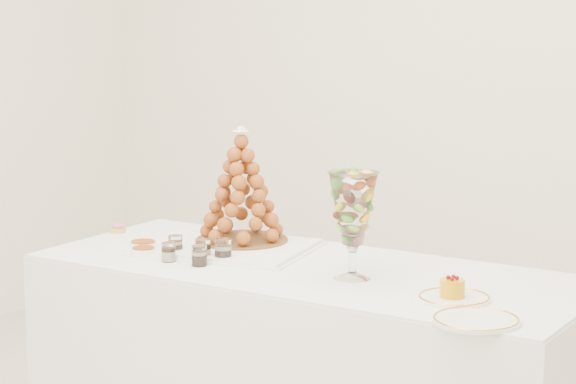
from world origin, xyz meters
The scene contains 15 objects.
buffet_table centered at (-0.04, 0.37, 0.34)m, with size 1.82×0.77×0.68m.
lace_tray centered at (-0.41, 0.42, 0.69)m, with size 0.55×0.41×0.02m, color white.
macaron_vase centered at (0.15, 0.32, 0.90)m, with size 0.15×0.15×0.33m.
cake_plate centered at (0.52, 0.27, 0.69)m, with size 0.21×0.21×0.01m, color white.
spare_plate centered at (0.66, 0.10, 0.69)m, with size 0.23×0.23×0.01m, color white.
pink_tart centered at (-0.90, 0.43, 0.70)m, with size 0.06×0.06×0.04m.
verrine_a centered at (-0.50, 0.27, 0.72)m, with size 0.05×0.05×0.06m, color white.
verrine_b centered at (-0.38, 0.26, 0.72)m, with size 0.05×0.05×0.07m, color white.
verrine_c centered at (-0.31, 0.28, 0.72)m, with size 0.06×0.06×0.08m, color white.
verrine_d centered at (-0.46, 0.18, 0.71)m, with size 0.05×0.05×0.06m, color white.
verrine_e centered at (-0.34, 0.19, 0.72)m, with size 0.05×0.05×0.07m, color white.
ramekin_back centered at (-0.63, 0.26, 0.70)m, with size 0.09×0.09×0.03m, color white.
ramekin_front centered at (-0.58, 0.20, 0.70)m, with size 0.08×0.08×0.03m, color white.
croquembouche centered at (-0.39, 0.50, 0.89)m, with size 0.33×0.33×0.40m.
mousse_cake centered at (0.51, 0.26, 0.72)m, with size 0.07×0.07×0.06m.
Camera 1 is at (1.82, -2.56, 1.53)m, focal length 70.00 mm.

